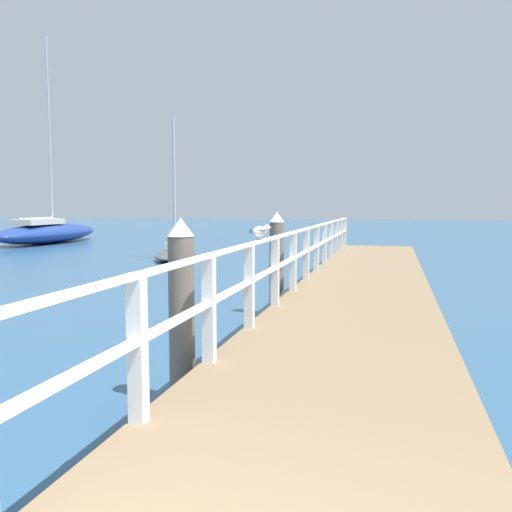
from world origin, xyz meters
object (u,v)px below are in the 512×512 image
object	(u,v)px
dock_piling_far	(277,263)
seagull_foreground	(260,231)
dock_piling_near	(182,311)
boat_0	(48,232)
boat_3	(177,251)

from	to	relation	value
dock_piling_far	seagull_foreground	bearing A→B (deg)	-82.45
dock_piling_near	seagull_foreground	bearing A→B (deg)	78.98
seagull_foreground	boat_0	world-z (taller)	boat_0
seagull_foreground	boat_3	xyz separation A→B (m)	(-6.67, 12.85, -1.52)
seagull_foreground	boat_0	xyz separation A→B (m)	(-17.22, 19.28, -1.20)
dock_piling_far	dock_piling_near	bearing A→B (deg)	-90.00
dock_piling_far	boat_3	size ratio (longest dim) A/B	0.36
seagull_foreground	boat_3	bearing A→B (deg)	139.10
dock_piling_near	dock_piling_far	bearing A→B (deg)	90.00
dock_piling_far	boat_0	bearing A→B (deg)	135.78
dock_piling_near	boat_3	distance (m)	16.11
boat_0	boat_3	size ratio (longest dim) A/B	2.08
boat_0	boat_3	xyz separation A→B (m)	(10.55, -6.43, -0.32)
seagull_foreground	boat_3	distance (m)	14.56
dock_piling_near	seagull_foreground	xyz separation A→B (m)	(0.38, 1.97, 0.78)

